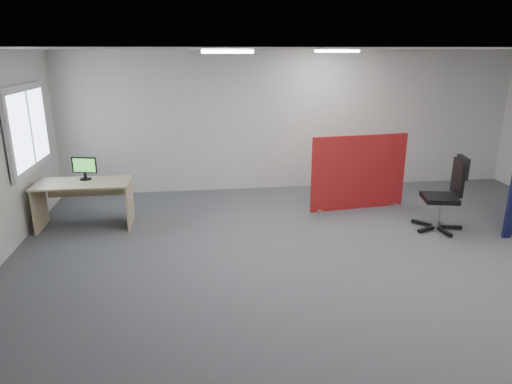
{
  "coord_description": "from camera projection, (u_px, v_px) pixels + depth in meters",
  "views": [
    {
      "loc": [
        -1.9,
        -5.31,
        2.69
      ],
      "look_at": [
        -1.19,
        0.05,
        1.0
      ],
      "focal_mm": 32.0,
      "sensor_mm": 36.0,
      "label": 1
    }
  ],
  "objects": [
    {
      "name": "floor",
      "position": [
        345.0,
        261.0,
        6.06
      ],
      "size": [
        9.0,
        9.0,
        0.0
      ],
      "primitive_type": "plane",
      "color": "#4B4E52",
      "rests_on": "ground"
    },
    {
      "name": "ceiling",
      "position": [
        359.0,
        49.0,
        5.26
      ],
      "size": [
        9.0,
        7.0,
        0.02
      ],
      "primitive_type": "cube",
      "color": "white",
      "rests_on": "wall_back"
    },
    {
      "name": "wall_back",
      "position": [
        293.0,
        121.0,
        8.97
      ],
      "size": [
        9.0,
        0.02,
        2.7
      ],
      "primitive_type": "cube",
      "color": "silver",
      "rests_on": "floor"
    },
    {
      "name": "window",
      "position": [
        28.0,
        128.0,
        6.94
      ],
      "size": [
        0.06,
        1.7,
        1.3
      ],
      "color": "white",
      "rests_on": "wall_left"
    },
    {
      "name": "ceiling_lights",
      "position": [
        366.0,
        51.0,
        5.94
      ],
      "size": [
        4.1,
        4.1,
        0.04
      ],
      "color": "white",
      "rests_on": "ceiling"
    },
    {
      "name": "red_divider",
      "position": [
        359.0,
        173.0,
        7.91
      ],
      "size": [
        1.74,
        0.3,
        1.31
      ],
      "rotation": [
        0.0,
        0.0,
        0.12
      ],
      "color": "maroon",
      "rests_on": "floor"
    },
    {
      "name": "second_desk",
      "position": [
        85.0,
        193.0,
        7.16
      ],
      "size": [
        1.43,
        0.72,
        0.73
      ],
      "color": "tan",
      "rests_on": "floor"
    },
    {
      "name": "monitor_second",
      "position": [
        84.0,
        167.0,
        7.15
      ],
      "size": [
        0.39,
        0.18,
        0.36
      ],
      "rotation": [
        0.0,
        0.0,
        -0.24
      ],
      "color": "black",
      "rests_on": "second_desk"
    },
    {
      "name": "office_chair",
      "position": [
        449.0,
        189.0,
        6.96
      ],
      "size": [
        0.76,
        0.75,
        1.15
      ],
      "rotation": [
        0.0,
        0.0,
        -0.22
      ],
      "color": "black",
      "rests_on": "floor"
    }
  ]
}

